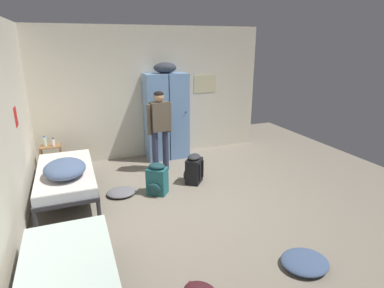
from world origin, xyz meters
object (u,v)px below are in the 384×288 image
(backpack_teal, at_px, (157,180))
(backpack_black, at_px, (194,169))
(lotion_bottle, at_px, (53,142))
(clothes_pile_grey, at_px, (121,192))
(clothes_pile_denim, at_px, (305,262))
(bedding_heap, at_px, (65,169))
(bed_left_rear, at_px, (66,175))
(locker_bank, at_px, (166,115))
(bed_left_front, at_px, (68,282))
(shelf_unit, at_px, (52,157))
(person_traveler, at_px, (160,124))
(water_bottle, at_px, (45,141))

(backpack_teal, height_order, backpack_black, same)
(lotion_bottle, xyz_separation_m, clothes_pile_grey, (1.02, -1.38, -0.60))
(clothes_pile_denim, bearing_deg, lotion_bottle, 124.27)
(backpack_black, distance_m, clothes_pile_denim, 2.63)
(backpack_black, bearing_deg, bedding_heap, -178.92)
(bed_left_rear, height_order, lotion_bottle, lotion_bottle)
(backpack_teal, bearing_deg, bed_left_rear, 162.25)
(locker_bank, height_order, backpack_black, locker_bank)
(bed_left_front, bearing_deg, backpack_black, 47.49)
(shelf_unit, relative_size, lotion_bottle, 3.54)
(lotion_bottle, bearing_deg, clothes_pile_grey, -53.52)
(clothes_pile_grey, bearing_deg, lotion_bottle, 126.48)
(locker_bank, xyz_separation_m, bedding_heap, (-2.11, -1.53, -0.36))
(person_traveler, xyz_separation_m, lotion_bottle, (-1.95, 0.59, -0.32))
(backpack_teal, bearing_deg, clothes_pile_denim, -65.43)
(bed_left_rear, distance_m, person_traveler, 1.93)
(bed_left_rear, bearing_deg, backpack_teal, -17.75)
(bed_left_rear, xyz_separation_m, backpack_black, (2.17, -0.25, -0.12))
(bed_left_rear, xyz_separation_m, water_bottle, (-0.33, 1.17, 0.28))
(shelf_unit, bearing_deg, bed_left_rear, -77.74)
(locker_bank, height_order, lotion_bottle, locker_bank)
(shelf_unit, relative_size, water_bottle, 2.89)
(bed_left_front, height_order, lotion_bottle, lotion_bottle)
(shelf_unit, xyz_separation_m, clothes_pile_denim, (2.77, -4.01, -0.29))
(bed_left_front, bearing_deg, clothes_pile_denim, -5.36)
(bed_left_front, bearing_deg, water_bottle, 94.98)
(lotion_bottle, bearing_deg, bed_left_front, -87.24)
(bedding_heap, distance_m, lotion_bottle, 1.42)
(backpack_black, bearing_deg, backpack_teal, -164.82)
(bedding_heap, relative_size, clothes_pile_grey, 1.64)
(bed_left_rear, bearing_deg, clothes_pile_grey, -18.00)
(shelf_unit, height_order, clothes_pile_denim, shelf_unit)
(bed_left_front, distance_m, backpack_teal, 2.59)
(shelf_unit, bearing_deg, clothes_pile_grey, -52.48)
(water_bottle, xyz_separation_m, clothes_pile_grey, (1.17, -1.44, -0.61))
(shelf_unit, relative_size, bed_left_rear, 0.30)
(locker_bank, height_order, water_bottle, locker_bank)
(person_traveler, height_order, water_bottle, person_traveler)
(locker_bank, xyz_separation_m, backpack_black, (0.05, -1.49, -0.71))
(bed_left_rear, bearing_deg, lotion_bottle, 99.21)
(backpack_black, bearing_deg, clothes_pile_grey, -179.15)
(person_traveler, xyz_separation_m, backpack_teal, (-0.34, -0.98, -0.70))
(bed_left_rear, height_order, clothes_pile_denim, bed_left_rear)
(bed_left_front, bearing_deg, backpack_teal, 56.64)
(bed_left_front, xyz_separation_m, lotion_bottle, (-0.18, 3.73, 0.26))
(bed_left_front, relative_size, person_traveler, 1.19)
(person_traveler, height_order, backpack_teal, person_traveler)
(bed_left_front, bearing_deg, person_traveler, 60.64)
(person_traveler, relative_size, clothes_pile_denim, 2.86)
(shelf_unit, distance_m, bedding_heap, 1.49)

